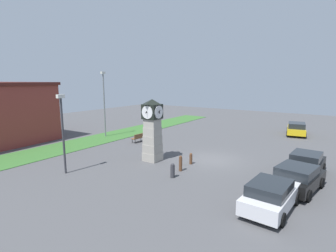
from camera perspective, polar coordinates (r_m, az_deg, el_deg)
The scene contains 13 objects.
ground_plane at distance 21.50m, azimuth 9.65°, elevation -7.21°, with size 72.45×72.45×0.00m, color #4C4C4F.
clock_tower at distance 20.44m, azimuth -3.42°, elevation -0.77°, with size 1.62×1.59×4.87m.
bollard_near_tower at distance 17.31m, azimuth 1.00°, elevation -9.62°, with size 0.29×0.29×0.97m.
bollard_mid_row at distance 18.51m, azimuth 2.75°, elevation -8.08°, with size 0.23×0.23×1.12m.
bollard_far_row at distance 20.08m, azimuth 5.00°, elevation -7.04°, with size 0.23×0.23×0.86m.
car_navy_sedan at distance 14.09m, azimuth 21.44°, elevation -13.85°, with size 4.23×2.19×1.50m.
car_near_tower at distance 17.07m, azimuth 26.33°, elevation -10.01°, with size 4.20×2.65×1.49m.
car_by_building at distance 20.00m, azimuth 27.89°, elevation -7.21°, with size 3.93×2.15×1.56m.
car_far_lot at distance 33.79m, azimuth 26.16°, elevation -0.52°, with size 4.59×2.52×1.47m.
bench at distance 27.06m, azimuth -6.41°, elevation -2.42°, with size 1.62×0.61×0.90m.
street_lamp_near_road at distance 18.77m, azimuth -21.96°, elevation -0.36°, with size 0.50×0.24×5.38m.
street_lamp_far_side at distance 29.91m, azimuth -13.74°, elevation 5.49°, with size 0.50×0.24×7.21m.
grass_verge_far at distance 29.56m, azimuth -14.18°, elevation -2.61°, with size 43.47×4.21×0.04m, color #386B2D.
Camera 1 is at (-18.79, -8.34, 6.29)m, focal length 28.00 mm.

